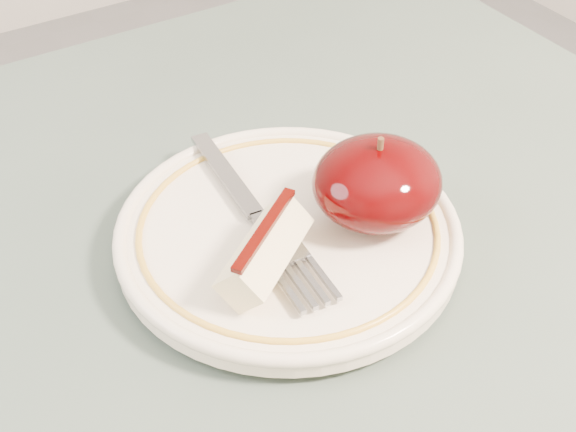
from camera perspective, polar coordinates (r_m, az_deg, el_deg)
plate at (r=0.52m, az=-0.00°, el=-1.18°), size 0.22×0.22×0.02m
apple_half at (r=0.51m, az=6.35°, el=2.39°), size 0.08×0.08×0.06m
apple_wedge at (r=0.47m, az=-1.64°, el=-2.49°), size 0.08×0.07×0.04m
fork at (r=0.51m, az=-2.23°, el=-0.02°), size 0.04×0.19×0.00m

